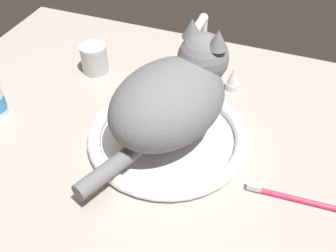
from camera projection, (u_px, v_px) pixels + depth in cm
name	position (u px, v px, depth cm)	size (l,w,h in cm)	color
countertop	(185.00, 136.00, 86.36)	(122.81, 76.18, 3.00)	#ADA399
sink_basin	(168.00, 136.00, 82.43)	(33.08, 33.08, 2.73)	white
faucet	(200.00, 59.00, 92.80)	(19.50, 11.55, 18.07)	silver
cat	(174.00, 96.00, 76.94)	(27.03, 37.57, 19.72)	slate
metal_jar	(94.00, 58.00, 99.17)	(6.69, 6.69, 7.19)	#B2B5BA
toothbrush	(298.00, 199.00, 71.45)	(19.37, 2.04, 1.70)	#D83359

